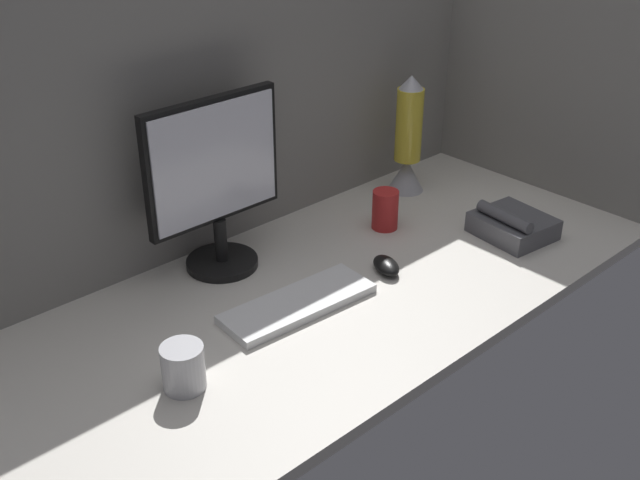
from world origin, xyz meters
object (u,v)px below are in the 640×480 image
keyboard (298,303)px  lava_lamp (408,144)px  desk_phone (512,225)px  mug_red_plastic (385,210)px  monitor (215,179)px  mug_steel (183,367)px  mouse (386,266)px

keyboard → lava_lamp: bearing=25.5°
keyboard → desk_phone: bearing=-7.2°
mug_red_plastic → lava_lamp: 27.73cm
keyboard → desk_phone: size_ratio=1.77×
monitor → mug_steel: 51.33cm
mug_red_plastic → lava_lamp: (22.83, 12.64, 9.39)cm
mug_red_plastic → lava_lamp: lava_lamp is taller
lava_lamp → desk_phone: size_ratio=1.70×
mouse → lava_lamp: 51.05cm
monitor → mouse: (28.05, -30.64, -21.82)cm
keyboard → mouse: mouse is taller
mug_red_plastic → desk_phone: bearing=-50.8°
keyboard → mug_steel: mug_steel is taller
mug_red_plastic → desk_phone: (21.59, -26.46, -2.26)cm
monitor → mug_red_plastic: size_ratio=3.99×
keyboard → mouse: bearing=-2.2°
monitor → desk_phone: monitor is taller
desk_phone → keyboard: bearing=168.8°
mouse → mug_red_plastic: size_ratio=0.88×
monitor → mug_steel: size_ratio=4.56×
keyboard → lava_lamp: 72.75cm
keyboard → lava_lamp: lava_lamp is taller
keyboard → mug_red_plastic: mug_red_plastic is taller
lava_lamp → mug_red_plastic: bearing=-151.0°
mouse → mug_red_plastic: 23.96cm
lava_lamp → monitor: bearing=178.7°
mug_red_plastic → mouse: bearing=-136.0°
monitor → mouse: monitor is taller
monitor → lava_lamp: bearing=-1.3°
mouse → desk_phone: 39.93cm
keyboard → mug_red_plastic: size_ratio=3.40×
monitor → mouse: bearing=-47.5°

